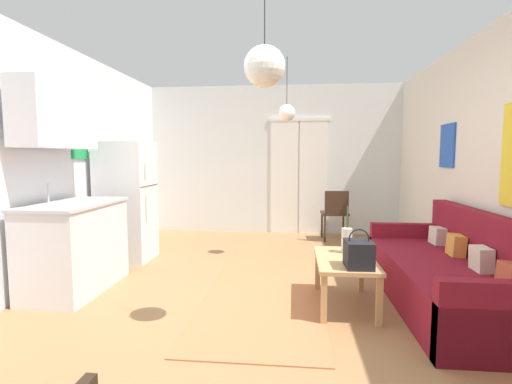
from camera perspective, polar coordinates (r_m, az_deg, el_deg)
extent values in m
cube|color=#996D44|center=(3.51, -0.88, -18.59)|extent=(5.06, 7.65, 0.10)
cube|color=silver|center=(6.77, 2.63, 4.94)|extent=(4.66, 0.10, 2.64)
cube|color=white|center=(6.71, 4.37, 2.22)|extent=(0.49, 0.02, 2.01)
cube|color=white|center=(6.72, 8.73, 2.18)|extent=(0.49, 0.02, 2.01)
cube|color=white|center=(6.73, 6.65, 11.03)|extent=(1.08, 0.03, 0.06)
cube|color=blue|center=(5.08, 27.28, 6.31)|extent=(0.02, 0.40, 0.53)
cube|color=silver|center=(4.15, -34.10, 3.70)|extent=(0.10, 7.25, 2.64)
cube|color=green|center=(5.03, -25.45, 6.91)|extent=(0.02, 0.32, 0.40)
cube|color=#B26B42|center=(4.12, 1.46, -14.07)|extent=(1.14, 3.07, 0.01)
cube|color=maroon|center=(3.94, 26.51, -12.45)|extent=(0.88, 2.19, 0.41)
cube|color=maroon|center=(4.02, 31.54, -8.96)|extent=(0.15, 2.19, 0.87)
cube|color=maroon|center=(3.02, 33.82, -16.58)|extent=(0.88, 0.11, 0.58)
cube|color=maroon|center=(4.87, 22.20, -7.88)|extent=(0.88, 0.11, 0.58)
cube|color=#B74C33|center=(3.36, 34.49, -10.58)|extent=(0.15, 0.20, 0.20)
cube|color=beige|center=(3.72, 31.26, -8.78)|extent=(0.13, 0.21, 0.21)
cube|color=gold|center=(4.16, 28.32, -7.20)|extent=(0.14, 0.21, 0.21)
cube|color=beige|center=(4.60, 26.08, -6.04)|extent=(0.14, 0.20, 0.19)
cube|color=tan|center=(3.57, 13.50, -10.09)|extent=(0.52, 0.89, 0.04)
cube|color=tan|center=(3.23, 10.35, -15.90)|extent=(0.05, 0.05, 0.42)
cube|color=tan|center=(3.30, 18.36, -15.65)|extent=(0.05, 0.05, 0.42)
cube|color=tan|center=(4.00, 9.42, -11.69)|extent=(0.05, 0.05, 0.42)
cube|color=tan|center=(4.05, 15.83, -11.60)|extent=(0.05, 0.05, 0.42)
cylinder|color=beige|center=(3.73, 13.73, -7.23)|extent=(0.10, 0.10, 0.24)
cylinder|color=#477F42|center=(3.69, 13.81, -3.75)|extent=(0.01, 0.01, 0.22)
cube|color=black|center=(3.28, 15.45, -9.16)|extent=(0.23, 0.27, 0.22)
torus|color=black|center=(3.25, 15.51, -6.92)|extent=(0.17, 0.01, 0.17)
cube|color=white|center=(5.25, -19.22, -1.36)|extent=(0.64, 0.60, 1.57)
cube|color=#4C4C51|center=(5.10, -15.99, 0.97)|extent=(0.01, 0.58, 0.01)
cylinder|color=#B7BABF|center=(4.93, -16.59, 3.00)|extent=(0.02, 0.02, 0.22)
cylinder|color=#B7BABF|center=(4.97, -16.44, -2.43)|extent=(0.02, 0.02, 0.35)
cube|color=silver|center=(4.30, -25.92, -7.72)|extent=(0.61, 1.11, 0.88)
cube|color=#B7BABF|center=(4.22, -26.18, -1.67)|extent=(0.64, 1.14, 0.03)
cube|color=#999BA0|center=(4.20, -26.41, -2.34)|extent=(0.36, 0.40, 0.10)
cylinder|color=#B7BABF|center=(4.32, -29.25, -0.13)|extent=(0.02, 0.02, 0.20)
cube|color=silver|center=(4.30, -28.35, 10.21)|extent=(0.32, 0.99, 0.64)
cylinder|color=#382619|center=(6.52, 13.21, -4.96)|extent=(0.03, 0.03, 0.44)
cylinder|color=#382619|center=(6.46, 10.06, -4.99)|extent=(0.03, 0.03, 0.44)
cylinder|color=#382619|center=(6.20, 13.81, -5.52)|extent=(0.03, 0.03, 0.44)
cylinder|color=#382619|center=(6.13, 10.50, -5.56)|extent=(0.03, 0.03, 0.44)
cube|color=#382619|center=(6.29, 11.94, -3.20)|extent=(0.44, 0.43, 0.04)
cube|color=#382619|center=(6.09, 12.26, -1.61)|extent=(0.38, 0.05, 0.38)
cylinder|color=black|center=(2.87, 1.34, 26.27)|extent=(0.01, 0.01, 0.49)
sphere|color=white|center=(2.75, 1.32, 18.67)|extent=(0.29, 0.29, 0.29)
cylinder|color=black|center=(4.95, 4.77, 16.66)|extent=(0.01, 0.01, 0.59)
sphere|color=white|center=(4.89, 4.73, 11.98)|extent=(0.22, 0.22, 0.22)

